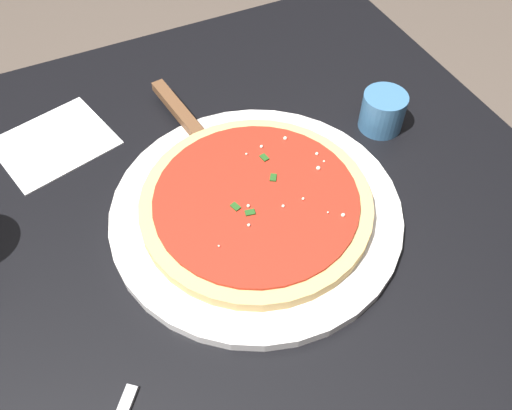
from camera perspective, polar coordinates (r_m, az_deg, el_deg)
name	(u,v)px	position (r m, az deg, el deg)	size (l,w,h in m)	color
ground_plane	(230,397)	(1.37, -2.83, -19.94)	(5.00, 5.00, 0.00)	brown
restaurant_table	(215,265)	(0.82, -4.48, -6.49)	(0.91, 0.77, 0.76)	black
serving_plate	(256,211)	(0.67, 0.00, -0.67)	(0.37, 0.37, 0.01)	white
pizza	(256,203)	(0.66, 0.00, 0.23)	(0.29, 0.29, 0.02)	#DBB26B
pizza_server	(191,126)	(0.76, -7.03, 8.45)	(0.08, 0.22, 0.01)	silver
cup_small_sauce	(383,111)	(0.79, 13.45, 9.75)	(0.06, 0.06, 0.06)	teal
napkin_folded_right	(55,143)	(0.81, -20.82, 6.28)	(0.15, 0.13, 0.00)	white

